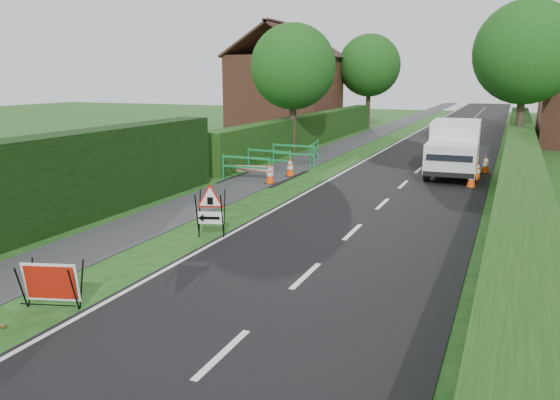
% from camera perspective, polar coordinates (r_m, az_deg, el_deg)
% --- Properties ---
extents(ground, '(120.00, 120.00, 0.00)m').
position_cam_1_polar(ground, '(11.52, -10.92, -7.75)').
color(ground, '#164213').
rests_on(ground, ground).
extents(road_surface, '(6.00, 90.00, 0.02)m').
position_cam_1_polar(road_surface, '(44.22, 18.44, 6.95)').
color(road_surface, black).
rests_on(road_surface, ground).
extents(footpath, '(2.00, 90.00, 0.02)m').
position_cam_1_polar(footpath, '(45.01, 11.40, 7.44)').
color(footpath, '#2D2D30').
rests_on(footpath, ground).
extents(hedge_west_near, '(1.10, 18.00, 2.50)m').
position_cam_1_polar(hedge_west_near, '(14.81, -27.26, -4.33)').
color(hedge_west_near, black).
rests_on(hedge_west_near, ground).
extents(hedge_west_far, '(1.00, 24.00, 1.80)m').
position_cam_1_polar(hedge_west_far, '(33.08, 3.27, 5.82)').
color(hedge_west_far, '#14380F').
rests_on(hedge_west_far, ground).
extents(hedge_east, '(1.20, 50.00, 1.50)m').
position_cam_1_polar(hedge_east, '(25.21, 23.64, 2.58)').
color(hedge_east, '#14380F').
rests_on(hedge_east, ground).
extents(house_west, '(7.50, 7.40, 7.88)m').
position_cam_1_polar(house_west, '(42.12, 0.59, 11.28)').
color(house_west, brown).
rests_on(house_west, ground).
extents(tree_nw, '(4.40, 4.40, 6.70)m').
position_cam_1_polar(tree_nw, '(28.96, 1.38, 13.74)').
color(tree_nw, '#2D2116').
rests_on(tree_nw, ground).
extents(tree_ne, '(5.20, 5.20, 7.79)m').
position_cam_1_polar(tree_ne, '(30.91, 24.33, 13.87)').
color(tree_ne, '#2D2116').
rests_on(tree_ne, ground).
extents(tree_fw, '(4.80, 4.80, 7.24)m').
position_cam_1_polar(tree_fw, '(44.22, 9.32, 13.70)').
color(tree_fw, '#2D2116').
rests_on(tree_fw, ground).
extents(tree_fe, '(4.20, 4.20, 6.33)m').
position_cam_1_polar(tree_fe, '(46.89, 23.99, 11.99)').
color(tree_fe, '#2D2116').
rests_on(tree_fe, ground).
extents(red_rect_sign, '(1.11, 0.86, 0.84)m').
position_cam_1_polar(red_rect_sign, '(10.39, -22.84, -8.02)').
color(red_rect_sign, black).
rests_on(red_rect_sign, ground).
extents(triangle_sign, '(1.02, 1.02, 1.17)m').
position_cam_1_polar(triangle_sign, '(13.75, -7.44, -0.70)').
color(triangle_sign, black).
rests_on(triangle_sign, ground).
extents(works_van, '(2.09, 4.91, 2.20)m').
position_cam_1_polar(works_van, '(23.53, 17.73, 5.28)').
color(works_van, silver).
rests_on(works_van, ground).
extents(traffic_cone_0, '(0.38, 0.38, 0.79)m').
position_cam_1_polar(traffic_cone_0, '(21.17, 19.38, 2.25)').
color(traffic_cone_0, black).
rests_on(traffic_cone_0, ground).
extents(traffic_cone_1, '(0.38, 0.38, 0.79)m').
position_cam_1_polar(traffic_cone_1, '(22.71, 19.88, 2.89)').
color(traffic_cone_1, black).
rests_on(traffic_cone_1, ground).
extents(traffic_cone_2, '(0.38, 0.38, 0.79)m').
position_cam_1_polar(traffic_cone_2, '(24.56, 20.69, 3.52)').
color(traffic_cone_2, black).
rests_on(traffic_cone_2, ground).
extents(traffic_cone_3, '(0.38, 0.38, 0.79)m').
position_cam_1_polar(traffic_cone_3, '(20.71, -1.05, 2.76)').
color(traffic_cone_3, black).
rests_on(traffic_cone_3, ground).
extents(traffic_cone_4, '(0.38, 0.38, 0.79)m').
position_cam_1_polar(traffic_cone_4, '(22.26, 1.08, 3.46)').
color(traffic_cone_4, black).
rests_on(traffic_cone_4, ground).
extents(ped_barrier_0, '(2.07, 0.39, 1.00)m').
position_cam_1_polar(ped_barrier_0, '(21.30, -3.57, 3.67)').
color(ped_barrier_0, '#178341').
rests_on(ped_barrier_0, ground).
extents(ped_barrier_1, '(2.08, 0.49, 1.00)m').
position_cam_1_polar(ped_barrier_1, '(23.20, -1.16, 4.44)').
color(ped_barrier_1, '#178341').
rests_on(ped_barrier_1, ground).
extents(ped_barrier_2, '(2.06, 0.37, 1.00)m').
position_cam_1_polar(ped_barrier_2, '(24.99, 1.41, 5.04)').
color(ped_barrier_2, '#178341').
rests_on(ped_barrier_2, ground).
extents(ped_barrier_3, '(0.69, 2.09, 1.00)m').
position_cam_1_polar(ped_barrier_3, '(25.84, 3.62, 5.27)').
color(ped_barrier_3, '#178341').
rests_on(ped_barrier_3, ground).
extents(redwhite_plank, '(1.47, 0.35, 0.25)m').
position_cam_1_polar(redwhite_plank, '(21.62, -2.62, 2.12)').
color(redwhite_plank, red).
rests_on(redwhite_plank, ground).
extents(litter_can, '(0.12, 0.07, 0.07)m').
position_cam_1_polar(litter_can, '(10.16, -26.98, -11.83)').
color(litter_can, '#BF7F4C').
rests_on(litter_can, ground).
extents(hatchback_car, '(1.36, 3.15, 1.06)m').
position_cam_1_polar(hatchback_car, '(34.36, 17.34, 6.41)').
color(hatchback_car, silver).
rests_on(hatchback_car, ground).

